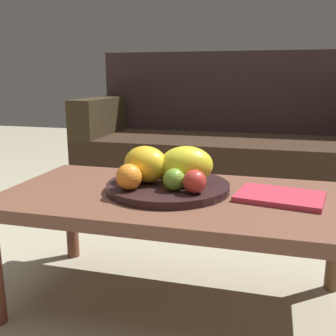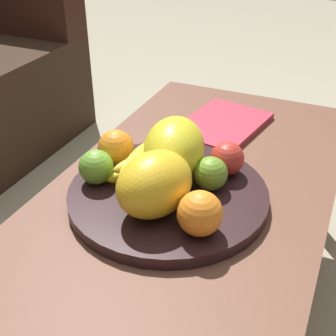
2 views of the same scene
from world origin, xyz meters
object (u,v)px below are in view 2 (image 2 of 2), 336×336
Objects in this scene: coffee_table at (187,210)px; magazine at (222,125)px; orange_front at (116,148)px; melon_large_front at (155,184)px; apple_front at (210,174)px; apple_right at (96,167)px; orange_left at (200,213)px; banana_bunch at (142,167)px; fruit_bowl at (168,195)px; melon_smaller_beside at (174,149)px; apple_left at (227,159)px.

magazine is at bearing 4.85° from coffee_table.
coffee_table is 0.20m from orange_front.
melon_large_front is 0.13m from apple_front.
magazine reaches higher than coffee_table.
orange_front reaches higher than apple_right.
apple_front is 0.23m from apple_right.
banana_bunch is at bearing 56.62° from orange_left.
apple_right is 0.42× the size of banana_bunch.
melon_smaller_beside is at bearing 11.48° from fruit_bowl.
apple_front is at bearing 168.99° from apple_left.
fruit_bowl is 1.59× the size of magazine.
melon_large_front is 0.19m from orange_front.
fruit_bowl reaches higher than coffee_table.
orange_left reaches higher than apple_left.
apple_left is (0.06, -0.23, -0.00)m from orange_front.
banana_bunch is (-0.03, -0.08, -0.01)m from orange_front.
banana_bunch reaches higher than coffee_table.
melon_smaller_beside is at bearing 36.53° from orange_left.
coffee_table is 4.44× the size of magazine.
melon_large_front reaches higher than apple_front.
apple_front is (0.11, -0.07, -0.03)m from melon_large_front.
melon_large_front is at bearing -128.90° from orange_front.
coffee_table is at bearing 88.61° from apple_front.
orange_front reaches higher than apple_left.
apple_right is (-0.07, 0.22, 0.00)m from apple_front.
orange_left is (-0.02, -0.10, -0.02)m from melon_large_front.
apple_right is at bearing 102.98° from fruit_bowl.
orange_left is at bearing -175.84° from apple_left.
orange_left is 0.47× the size of banana_bunch.
banana_bunch is at bearing 38.89° from melon_large_front.
apple_left is (0.18, -0.08, -0.02)m from melon_large_front.
magazine is (0.31, 0.07, -0.05)m from apple_front.
orange_left reaches higher than orange_front.
apple_left is 0.28× the size of magazine.
coffee_table is 0.07m from fruit_bowl.
apple_left reaches higher than apple_front.
apple_right is 0.28× the size of magazine.
orange_left is at bearing -123.38° from banana_bunch.
fruit_bowl is 0.10m from melon_large_front.
apple_front is at bearing -31.64° from melon_large_front.
melon_large_front is at bearing -175.35° from fruit_bowl.
coffee_table is at bearing -73.95° from banana_bunch.
apple_front is at bearing -79.78° from banana_bunch.
banana_bunch reaches higher than magazine.
coffee_table is 14.35× the size of orange_front.
magazine is (0.42, 0.01, -0.08)m from melon_large_front.
coffee_table is 0.19m from orange_left.
orange_front is at bearing 71.96° from fruit_bowl.
apple_front is 0.32m from magazine.
orange_left is at bearing -120.26° from orange_front.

